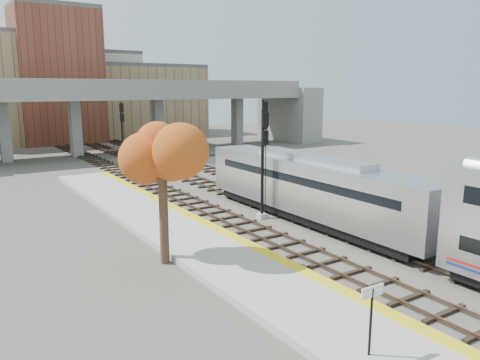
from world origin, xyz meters
TOP-DOWN VIEW (x-y plane):
  - ground at (0.00, 0.00)m, footprint 160.00×160.00m
  - platform at (-7.25, 0.00)m, footprint 4.50×60.00m
  - yellow_strip at (-5.35, 0.00)m, footprint 0.70×60.00m
  - tracks at (0.93, 12.50)m, footprint 10.70×95.00m
  - overpass at (4.92, 45.00)m, footprint 54.00×12.00m
  - buildings_far at (1.26, 66.57)m, footprint 43.00×21.00m
  - parking_lot at (14.00, 28.00)m, footprint 14.00×18.00m
  - locomotive at (1.00, 6.68)m, footprint 3.02×19.05m
  - signal_mast_near at (-1.10, 9.00)m, footprint 0.60×0.64m
  - signal_mast_mid at (3.00, 14.69)m, footprint 0.60×0.64m
  - signal_mast_far at (-1.10, 36.10)m, footprint 0.60×0.64m
  - station_sign at (-8.11, -6.37)m, footprint 0.90×0.08m
  - tree at (-9.84, 5.07)m, footprint 3.60×3.60m
  - car_a at (10.32, 24.53)m, footprint 2.76×3.79m
  - car_b at (15.82, 28.29)m, footprint 1.63×3.59m
  - car_c at (15.80, 31.00)m, footprint 3.76×4.73m

SIDE VIEW (x-z plane):
  - ground at x=0.00m, z-range 0.00..0.00m
  - parking_lot at x=14.00m, z-range 0.00..0.04m
  - tracks at x=0.93m, z-range -0.05..0.20m
  - platform at x=-7.25m, z-range 0.00..0.35m
  - yellow_strip at x=-5.35m, z-range 0.35..0.36m
  - car_b at x=15.82m, z-range 0.04..1.18m
  - car_a at x=10.32m, z-range 0.04..1.24m
  - car_c at x=15.80m, z-range 0.04..1.32m
  - station_sign at x=-8.11m, z-range 0.84..3.12m
  - locomotive at x=1.00m, z-range 0.23..4.33m
  - signal_mast_far at x=-1.10m, z-range -0.06..6.82m
  - signal_mast_near at x=-1.10m, z-range -0.02..7.07m
  - signal_mast_mid at x=3.00m, z-range 0.07..7.65m
  - tree at x=-9.84m, z-range 1.85..9.50m
  - overpass at x=4.92m, z-range 1.06..10.56m
  - buildings_far at x=1.26m, z-range -2.42..18.18m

